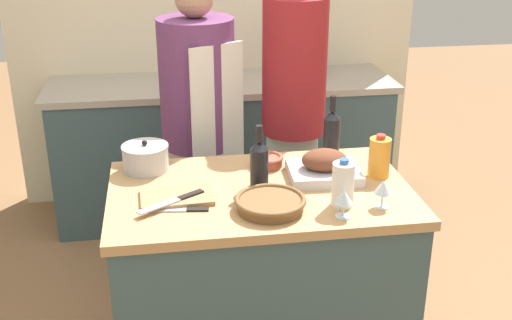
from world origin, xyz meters
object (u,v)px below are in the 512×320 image
at_px(person_cook_aproned, 199,124).
at_px(roasting_pan, 324,167).
at_px(wicker_basket, 270,203).
at_px(wine_glass_right, 344,198).
at_px(knife_paring, 182,210).
at_px(condiment_bottle_tall, 199,74).
at_px(wine_bottle_dark, 259,163).
at_px(stock_pot, 146,158).
at_px(mixing_bowl, 267,160).
at_px(condiment_bottle_short, 219,62).
at_px(cutting_board, 177,197).
at_px(wine_glass_left, 383,188).
at_px(milk_jug, 343,184).
at_px(wine_bottle_green, 332,132).
at_px(stand_mixer, 305,55).
at_px(knife_chef, 174,201).
at_px(person_cook_guest, 294,107).
at_px(juice_jug, 379,157).

bearing_deg(person_cook_aproned, roasting_pan, -84.80).
xyz_separation_m(wicker_basket, wine_glass_right, (0.26, -0.10, 0.05)).
xyz_separation_m(wine_glass_right, knife_paring, (-0.59, 0.14, -0.07)).
relative_size(condiment_bottle_tall, person_cook_aproned, 0.09).
xyz_separation_m(wine_bottle_dark, wine_glass_right, (0.27, -0.31, -0.03)).
distance_m(stock_pot, mixing_bowl, 0.53).
relative_size(condiment_bottle_short, person_cook_aproned, 0.12).
height_order(cutting_board, wine_glass_left, wine_glass_left).
height_order(stock_pot, person_cook_aproned, person_cook_aproned).
bearing_deg(wine_glass_left, person_cook_aproned, 121.84).
xyz_separation_m(milk_jug, wine_bottle_green, (0.09, 0.51, 0.02)).
distance_m(condiment_bottle_short, person_cook_aproned, 0.95).
bearing_deg(wine_bottle_dark, person_cook_aproned, 104.21).
bearing_deg(roasting_pan, stand_mixer, 80.26).
xyz_separation_m(milk_jug, knife_chef, (-0.64, 0.09, -0.07)).
xyz_separation_m(wine_bottle_dark, condiment_bottle_tall, (-0.14, 1.47, -0.02)).
distance_m(stock_pot, stand_mixer, 1.65).
bearing_deg(person_cook_guest, wicker_basket, -91.45).
xyz_separation_m(cutting_board, stock_pot, (-0.12, 0.31, 0.05)).
bearing_deg(wine_bottle_dark, mixing_bowl, 71.06).
distance_m(mixing_bowl, juice_jug, 0.48).
xyz_separation_m(juice_jug, stand_mixer, (0.03, 1.53, 0.07)).
xyz_separation_m(cutting_board, condiment_bottle_short, (0.34, 1.74, 0.10)).
distance_m(wicker_basket, juice_jug, 0.56).
distance_m(mixing_bowl, wine_bottle_dark, 0.23).
height_order(milk_jug, knife_paring, milk_jug).
height_order(wine_glass_left, stand_mixer, stand_mixer).
xyz_separation_m(mixing_bowl, wine_glass_left, (0.37, -0.46, 0.05)).
distance_m(wine_bottle_green, person_cook_aproned, 0.74).
height_order(roasting_pan, wine_glass_left, roasting_pan).
bearing_deg(person_cook_aproned, juice_jug, -74.33).
height_order(wicker_basket, stand_mixer, stand_mixer).
height_order(stand_mixer, person_cook_guest, person_cook_guest).
bearing_deg(stock_pot, wine_glass_left, -29.17).
xyz_separation_m(wine_glass_left, stand_mixer, (0.11, 1.81, 0.08)).
distance_m(cutting_board, person_cook_guest, 1.02).
relative_size(wine_glass_left, person_cook_aproned, 0.07).
relative_size(wine_glass_right, condiment_bottle_short, 0.58).
bearing_deg(wine_glass_left, mixing_bowl, 128.60).
height_order(wine_bottle_dark, wine_glass_left, wine_bottle_dark).
height_order(knife_chef, stand_mixer, stand_mixer).
distance_m(wine_bottle_dark, stand_mixer, 1.64).
xyz_separation_m(stock_pot, mixing_bowl, (0.52, -0.04, -0.03)).
xyz_separation_m(wine_glass_left, condiment_bottle_tall, (-0.57, 1.73, 0.01)).
relative_size(wine_bottle_dark, knife_chef, 1.00).
distance_m(milk_jug, knife_chef, 0.65).
xyz_separation_m(milk_jug, person_cook_aproned, (-0.48, 0.97, -0.07)).
height_order(juice_jug, wine_bottle_dark, wine_bottle_dark).
xyz_separation_m(roasting_pan, juice_jug, (0.23, -0.02, 0.04)).
bearing_deg(mixing_bowl, stand_mixer, 70.69).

